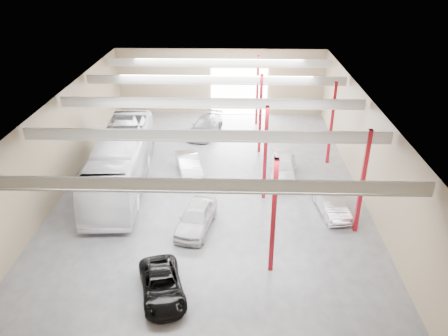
# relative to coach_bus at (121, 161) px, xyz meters

# --- Properties ---
(depot_shell) EXTENTS (22.12, 32.12, 7.06)m
(depot_shell) POSITION_rel_coach_bus_xyz_m (6.97, 0.88, 3.00)
(depot_shell) COLOR #4A4B4F
(depot_shell) RESTS_ON ground
(coach_bus) EXTENTS (4.31, 14.41, 3.96)m
(coach_bus) POSITION_rel_coach_bus_xyz_m (0.00, 0.00, 0.00)
(coach_bus) COLOR white
(coach_bus) RESTS_ON ground
(black_sedan) EXTENTS (3.31, 5.00, 1.28)m
(black_sedan) POSITION_rel_coach_bus_xyz_m (4.84, -11.81, -1.34)
(black_sedan) COLOR black
(black_sedan) RESTS_ON ground
(car_row_a) EXTENTS (2.82, 5.16, 1.66)m
(car_row_a) POSITION_rel_coach_bus_xyz_m (6.08, -5.61, -1.15)
(car_row_a) COLOR silver
(car_row_a) RESTS_ON ground
(car_row_b) EXTENTS (2.83, 5.01, 1.56)m
(car_row_b) POSITION_rel_coach_bus_xyz_m (4.84, 1.89, -1.20)
(car_row_b) COLOR #A6A5AA
(car_row_b) RESTS_ON ground
(car_row_c) EXTENTS (3.73, 6.03, 1.63)m
(car_row_c) POSITION_rel_coach_bus_xyz_m (5.58, 10.35, -1.16)
(car_row_c) COLOR slate
(car_row_c) RESTS_ON ground
(car_right_near) EXTENTS (2.14, 4.57, 1.45)m
(car_right_near) POSITION_rel_coach_bus_xyz_m (15.14, -3.46, -1.25)
(car_right_near) COLOR #BABABF
(car_right_near) RESTS_ON ground
(car_right_far) EXTENTS (2.53, 5.19, 1.71)m
(car_right_far) POSITION_rel_coach_bus_xyz_m (12.34, 1.74, -1.13)
(car_right_far) COLOR silver
(car_right_far) RESTS_ON ground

